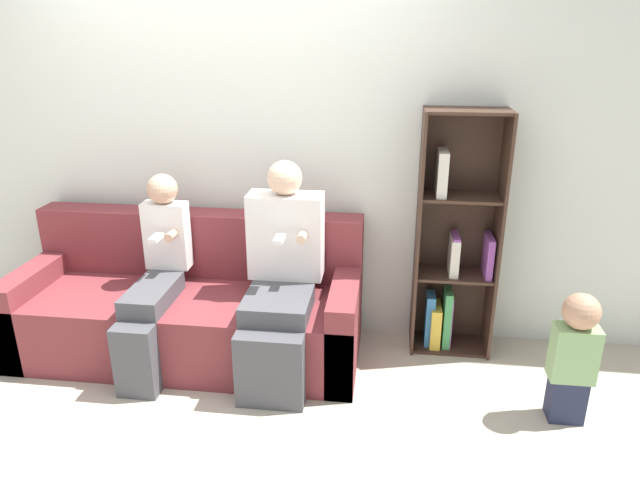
% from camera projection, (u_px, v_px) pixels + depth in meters
% --- Properties ---
extents(ground_plane, '(14.00, 14.00, 0.00)m').
position_uv_depth(ground_plane, '(201.00, 398.00, 3.19)').
color(ground_plane, '#B2A893').
extents(back_wall, '(10.00, 0.06, 2.55)m').
position_uv_depth(back_wall, '(233.00, 140.00, 3.61)').
color(back_wall, silver).
rests_on(back_wall, ground_plane).
extents(couch, '(2.11, 0.81, 0.84)m').
position_uv_depth(couch, '(191.00, 308.00, 3.58)').
color(couch, maroon).
rests_on(couch, ground_plane).
extents(adult_seated, '(0.44, 0.71, 1.24)m').
position_uv_depth(adult_seated, '(281.00, 270.00, 3.27)').
color(adult_seated, '#47474C').
rests_on(adult_seated, ground_plane).
extents(child_seated, '(0.27, 0.74, 1.13)m').
position_uv_depth(child_seated, '(155.00, 276.00, 3.36)').
color(child_seated, '#47474C').
rests_on(child_seated, ground_plane).
extents(toddler_standing, '(0.22, 0.18, 0.72)m').
position_uv_depth(toddler_standing, '(574.00, 354.00, 2.89)').
color(toddler_standing, '#232842').
rests_on(toddler_standing, ground_plane).
extents(bookshelf, '(0.49, 0.30, 1.52)m').
position_uv_depth(bookshelf, '(453.00, 251.00, 3.52)').
color(bookshelf, '#3D281E').
rests_on(bookshelf, ground_plane).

